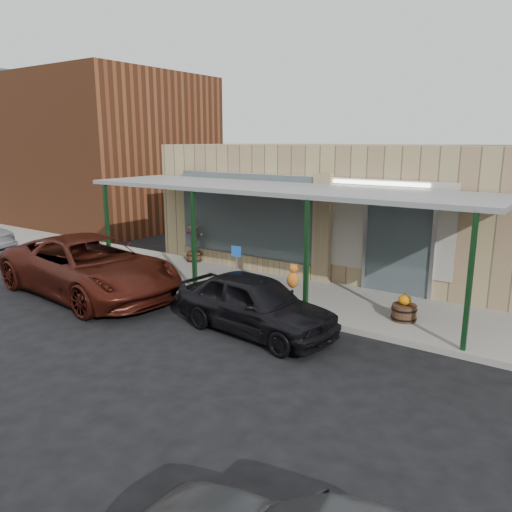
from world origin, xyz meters
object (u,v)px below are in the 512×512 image
Objects in this scene: handicap_sign at (236,264)px; car_maroon at (89,266)px; barrel_scarecrow at (194,249)px; parked_sedan at (255,304)px; barrel_pumpkin at (404,311)px.

handicap_sign is 0.23× the size of car_maroon.
barrel_scarecrow is 0.32× the size of parked_sedan.
barrel_scarecrow is 8.25m from barrel_pumpkin.
car_maroon is (-5.54, -0.34, 0.15)m from parked_sedan.
barrel_scarecrow is at bearing 140.62° from handicap_sign.
barrel_pumpkin is 4.54m from handicap_sign.
car_maroon reaches higher than barrel_scarecrow.
car_maroon is (-3.83, -1.91, -0.22)m from handicap_sign.
barrel_scarecrow is 4.29m from car_maroon.
car_maroon reaches higher than handicap_sign.
barrel_pumpkin is at bearing 6.34° from barrel_scarecrow.
parked_sedan is (5.38, -3.94, 0.08)m from barrel_scarecrow.
handicap_sign reaches higher than parked_sedan.
car_maroon is at bearing -74.50° from barrel_scarecrow.
barrel_pumpkin is at bearing -43.02° from parked_sedan.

